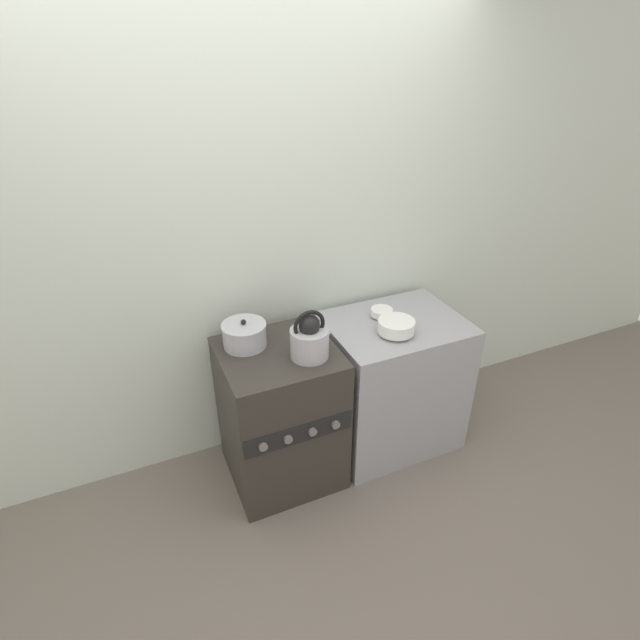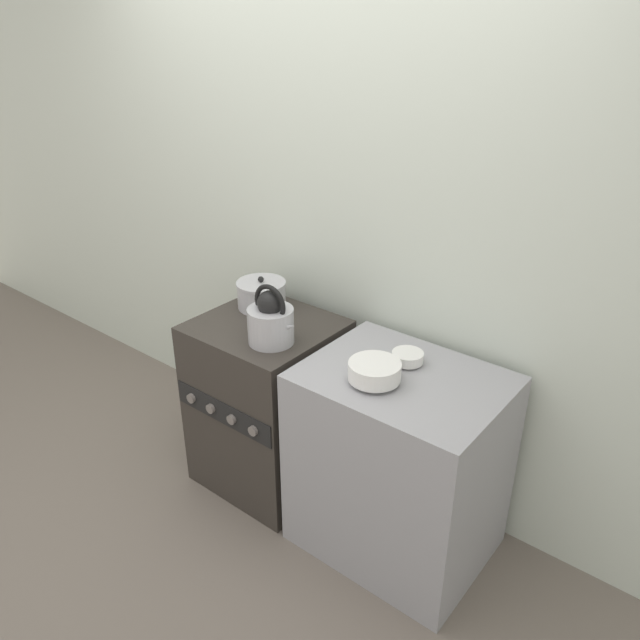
{
  "view_description": "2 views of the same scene",
  "coord_description": "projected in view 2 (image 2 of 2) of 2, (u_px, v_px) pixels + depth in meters",
  "views": [
    {
      "loc": [
        -0.66,
        -1.74,
        2.25
      ],
      "look_at": [
        0.25,
        0.3,
        0.96
      ],
      "focal_mm": 28.0,
      "sensor_mm": 36.0,
      "label": 1
    },
    {
      "loc": [
        1.73,
        -1.49,
        2.09
      ],
      "look_at": [
        0.29,
        0.31,
        0.94
      ],
      "focal_mm": 35.0,
      "sensor_mm": 36.0,
      "label": 2
    }
  ],
  "objects": [
    {
      "name": "counter",
      "position": [
        398.0,
        463.0,
        2.56
      ],
      "size": [
        0.77,
        0.6,
        0.84
      ],
      "color": "#99999E",
      "rests_on": "ground_plane"
    },
    {
      "name": "enamel_bowl",
      "position": [
        374.0,
        371.0,
        2.32
      ],
      "size": [
        0.2,
        0.2,
        0.08
      ],
      "color": "white",
      "rests_on": "counter"
    },
    {
      "name": "cooking_pot",
      "position": [
        262.0,
        294.0,
        2.89
      ],
      "size": [
        0.23,
        0.23,
        0.15
      ],
      "color": "#B2B2B7",
      "rests_on": "stove"
    },
    {
      "name": "small_ceramic_bowl",
      "position": [
        408.0,
        357.0,
        2.45
      ],
      "size": [
        0.13,
        0.13,
        0.05
      ],
      "color": "white",
      "rests_on": "counter"
    },
    {
      "name": "kettle",
      "position": [
        271.0,
        321.0,
        2.57
      ],
      "size": [
        0.24,
        0.19,
        0.26
      ],
      "color": "#B2B2B7",
      "rests_on": "stove"
    },
    {
      "name": "ground_plane",
      "position": [
        231.0,
        504.0,
        2.94
      ],
      "size": [
        12.0,
        12.0,
        0.0
      ],
      "primitive_type": "plane",
      "color": "#70665B"
    },
    {
      "name": "stove",
      "position": [
        268.0,
        403.0,
        2.95
      ],
      "size": [
        0.59,
        0.59,
        0.84
      ],
      "color": "#332D28",
      "rests_on": "ground_plane"
    },
    {
      "name": "wall_back",
      "position": [
        319.0,
        214.0,
        2.85
      ],
      "size": [
        7.0,
        0.06,
        2.5
      ],
      "color": "silver",
      "rests_on": "ground_plane"
    }
  ]
}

